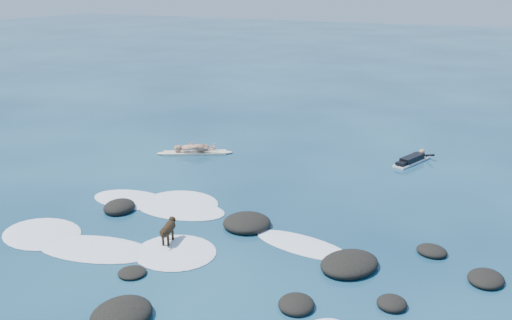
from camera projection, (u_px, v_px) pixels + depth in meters
The scene contains 6 objects.
ground at pixel (240, 238), 15.63m from camera, with size 160.00×160.00×0.00m, color #0A2642.
reef_rocks at pixel (275, 277), 13.40m from camera, with size 11.56×7.27×0.45m.
breaking_foam at pixel (163, 233), 15.91m from camera, with size 10.72×7.14×0.12m.
standing_surfer_rig at pixel (194, 138), 22.96m from camera, with size 2.79×1.80×1.75m.
paddling_surfer_rig at pixel (412, 159), 22.01m from camera, with size 1.28×2.29×0.40m.
dog at pixel (168, 229), 15.17m from camera, with size 0.46×1.04×0.68m.
Camera 1 is at (6.86, -12.48, 6.79)m, focal length 40.00 mm.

